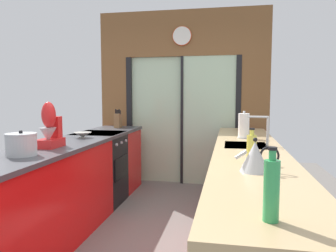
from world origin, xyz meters
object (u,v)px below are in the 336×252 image
stock_pot (21,144)px  paper_towel_roll (244,126)px  oven_range (100,168)px  soap_bottle_near (271,189)px  soap_bottle_far (252,148)px  stand_mixer (50,130)px  mixing_bowl (83,135)px  kettle (255,157)px  knife_block (118,120)px

stock_pot → paper_towel_roll: paper_towel_roll is taller
oven_range → soap_bottle_near: size_ratio=3.22×
stock_pot → soap_bottle_far: soap_bottle_far is taller
stand_mixer → mixing_bowl: bearing=90.0°
stock_pot → kettle: (1.78, -0.21, 0.01)m
stock_pot → soap_bottle_far: 1.78m
soap_bottle_near → mixing_bowl: bearing=130.2°
kettle → soap_bottle_far: bearing=90.4°
knife_block → stand_mixer: (0.00, -1.84, 0.05)m
mixing_bowl → soap_bottle_far: (1.78, -1.00, 0.07)m
knife_block → paper_towel_roll: bearing=-25.6°
paper_towel_roll → mixing_bowl: bearing=-169.7°
mixing_bowl → soap_bottle_near: soap_bottle_near is taller
soap_bottle_far → knife_block: bearing=129.3°
knife_block → soap_bottle_near: size_ratio=0.97×
knife_block → soap_bottle_near: 3.74m
soap_bottle_far → stock_pot: bearing=-177.1°
soap_bottle_near → paper_towel_roll: (0.00, 2.43, 0.01)m
knife_block → stock_pot: knife_block is taller
mixing_bowl → kettle: size_ratio=0.73×
soap_bottle_far → oven_range: bearing=140.0°
kettle → paper_towel_roll: bearing=90.1°
kettle → knife_block: bearing=125.8°
oven_range → mixing_bowl: size_ratio=4.64×
mixing_bowl → stand_mixer: 0.68m
mixing_bowl → stock_pot: 1.09m
stand_mixer → kettle: bearing=-19.5°
soap_bottle_near → soap_bottle_far: bearing=90.0°
kettle → soap_bottle_far: size_ratio=1.11×
knife_block → soap_bottle_far: size_ratio=1.13×
oven_range → stand_mixer: stand_mixer is taller
oven_range → soap_bottle_far: size_ratio=3.75×
oven_range → knife_block: (0.02, 0.67, 0.57)m
soap_bottle_near → oven_range: bearing=124.4°
knife_block → paper_towel_roll: size_ratio=0.91×
kettle → paper_towel_roll: 1.62m
soap_bottle_far → paper_towel_roll: bearing=90.0°
knife_block → paper_towel_roll: paper_towel_roll is taller
oven_range → soap_bottle_far: (1.80, -1.51, 0.57)m
paper_towel_roll → soap_bottle_far: bearing=-90.0°
oven_range → knife_block: bearing=88.4°
kettle → mixing_bowl: bearing=144.0°
oven_range → mixing_bowl: bearing=-87.9°
knife_block → kettle: bearing=-54.2°
oven_range → soap_bottle_near: bearing=-55.6°
kettle → soap_bottle_far: (-0.00, 0.30, 0.01)m
mixing_bowl → stock_pot: bearing=-90.0°
knife_block → stand_mixer: bearing=-90.0°
knife_block → kettle: (1.78, -2.47, -0.01)m
knife_block → stock_pot: size_ratio=1.16×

